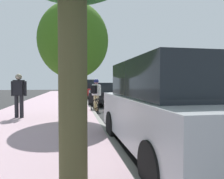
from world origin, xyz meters
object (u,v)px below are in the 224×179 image
at_px(parked_sedan_red_second, 92,90).
at_px(bicycle_at_curb, 101,105).
at_px(parked_pickup_green_nearest, 89,87).
at_px(cyclist_with_backpack, 96,91).
at_px(pedestrian_on_phone, 19,93).
at_px(fire_hydrant, 84,102).
at_px(street_tree_near_cyclist, 73,41).
at_px(parked_sedan_black_mid, 101,94).
at_px(parked_suv_silver_far, 167,107).

height_order(parked_sedan_red_second, bicycle_at_curb, parked_sedan_red_second).
xyz_separation_m(parked_pickup_green_nearest, bicycle_at_curb, (0.71, 20.18, -0.53)).
xyz_separation_m(cyclist_with_backpack, pedestrian_on_phone, (3.29, 2.64, 0.08)).
bearing_deg(cyclist_with_backpack, parked_sedan_red_second, -93.56).
relative_size(parked_pickup_green_nearest, pedestrian_on_phone, 3.13).
height_order(cyclist_with_backpack, pedestrian_on_phone, pedestrian_on_phone).
bearing_deg(parked_pickup_green_nearest, parked_sedan_red_second, 88.41).
distance_m(pedestrian_on_phone, fire_hydrant, 3.00).
distance_m(parked_sedan_red_second, pedestrian_on_phone, 14.18).
distance_m(bicycle_at_curb, street_tree_near_cyclist, 4.13).
relative_size(parked_pickup_green_nearest, parked_sedan_red_second, 1.19).
xyz_separation_m(parked_sedan_black_mid, cyclist_with_backpack, (0.73, 3.41, 0.31)).
height_order(parked_sedan_black_mid, parked_suv_silver_far, parked_suv_silver_far).
relative_size(parked_sedan_red_second, street_tree_near_cyclist, 1.02).
bearing_deg(cyclist_with_backpack, fire_hydrant, 61.76).
bearing_deg(street_tree_near_cyclist, parked_sedan_black_mid, -106.08).
xyz_separation_m(parked_pickup_green_nearest, street_tree_near_cyclist, (2.10, 22.95, 2.20)).
bearing_deg(fire_hydrant, pedestrian_on_phone, 27.76).
relative_size(parked_sedan_black_mid, street_tree_near_cyclist, 1.02).
distance_m(parked_pickup_green_nearest, parked_sedan_red_second, 8.78).
relative_size(parked_sedan_red_second, bicycle_at_curb, 3.43).
xyz_separation_m(parked_sedan_red_second, street_tree_near_cyclist, (1.86, 14.18, 2.34)).
relative_size(parked_pickup_green_nearest, parked_suv_silver_far, 1.13).
height_order(parked_sedan_black_mid, cyclist_with_backpack, cyclist_with_backpack).
bearing_deg(bicycle_at_curb, parked_pickup_green_nearest, -92.01).
xyz_separation_m(parked_sedan_red_second, parked_suv_silver_far, (-0.05, 18.29, 0.27)).
bearing_deg(parked_sedan_black_mid, cyclist_with_backpack, 77.89).
bearing_deg(street_tree_near_cyclist, parked_suv_silver_far, 114.92).
distance_m(parked_sedan_black_mid, fire_hydrant, 4.88).
bearing_deg(pedestrian_on_phone, street_tree_near_cyclist, 164.76).
xyz_separation_m(cyclist_with_backpack, fire_hydrant, (0.68, 1.26, -0.47)).
relative_size(parked_sedan_red_second, cyclist_with_backpack, 2.60).
bearing_deg(parked_sedan_red_second, cyclist_with_backpack, 86.44).
height_order(parked_suv_silver_far, bicycle_at_curb, parked_suv_silver_far).
bearing_deg(street_tree_near_cyclist, fire_hydrant, -104.36).
bearing_deg(bicycle_at_curb, pedestrian_on_phone, 32.13).
bearing_deg(pedestrian_on_phone, parked_pickup_green_nearest, -100.66).
bearing_deg(parked_pickup_green_nearest, street_tree_near_cyclist, 84.77).
height_order(cyclist_with_backpack, street_tree_near_cyclist, street_tree_near_cyclist).
bearing_deg(cyclist_with_backpack, pedestrian_on_phone, 38.72).
distance_m(parked_sedan_red_second, cyclist_with_backpack, 10.99).
bearing_deg(parked_sedan_black_mid, bicycle_at_curb, 82.39).
relative_size(bicycle_at_curb, pedestrian_on_phone, 0.77).
bearing_deg(fire_hydrant, parked_sedan_black_mid, -106.79).
height_order(parked_sedan_black_mid, fire_hydrant, parked_sedan_black_mid).
height_order(parked_sedan_red_second, fire_hydrant, parked_sedan_red_second).
xyz_separation_m(parked_suv_silver_far, fire_hydrant, (1.41, -6.06, -0.44)).
bearing_deg(parked_sedan_red_second, parked_sedan_black_mid, 90.38).
height_order(street_tree_near_cyclist, pedestrian_on_phone, street_tree_near_cyclist).
distance_m(cyclist_with_backpack, fire_hydrant, 1.51).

